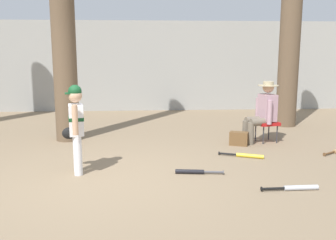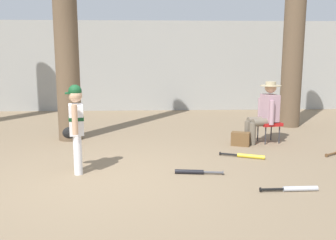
{
  "view_description": "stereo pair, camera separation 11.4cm",
  "coord_description": "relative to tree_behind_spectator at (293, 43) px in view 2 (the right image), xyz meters",
  "views": [
    {
      "loc": [
        0.59,
        -5.06,
        1.76
      ],
      "look_at": [
        0.96,
        0.51,
        0.75
      ],
      "focal_mm": 40.24,
      "sensor_mm": 36.0,
      "label": 1
    },
    {
      "loc": [
        0.71,
        -5.07,
        1.76
      ],
      "look_at": [
        0.96,
        0.51,
        0.75
      ],
      "focal_mm": 40.24,
      "sensor_mm": 36.0,
      "label": 2
    }
  ],
  "objects": [
    {
      "name": "folding_stool",
      "position": [
        -1.01,
        -1.62,
        -1.6
      ],
      "size": [
        0.48,
        0.48,
        0.41
      ],
      "color": "red",
      "rests_on": "ground"
    },
    {
      "name": "tree_behind_spectator",
      "position": [
        0.0,
        0.0,
        0.0
      ],
      "size": [
        0.73,
        0.73,
        4.66
      ],
      "color": "brown",
      "rests_on": "ground"
    },
    {
      "name": "seated_spectator",
      "position": [
        -1.11,
        -1.65,
        -1.33
      ],
      "size": [
        0.68,
        0.54,
        1.2
      ],
      "color": "#6B6051",
      "rests_on": "ground"
    },
    {
      "name": "bat_yellow_trainer",
      "position": [
        -1.71,
        -2.71,
        -1.93
      ],
      "size": [
        0.73,
        0.35,
        0.07
      ],
      "color": "yellow",
      "rests_on": "ground"
    },
    {
      "name": "handbag_beside_stool",
      "position": [
        -1.62,
        -1.87,
        -1.84
      ],
      "size": [
        0.38,
        0.3,
        0.26
      ],
      "primitive_type": "cube",
      "rotation": [
        0.0,
        0.0,
        -0.39
      ],
      "color": "brown",
      "rests_on": "ground"
    },
    {
      "name": "bat_aluminum_silver",
      "position": [
        -1.48,
        -4.27,
        -1.93
      ],
      "size": [
        0.76,
        0.08,
        0.07
      ],
      "color": "#B7BCC6",
      "rests_on": "ground"
    },
    {
      "name": "concrete_back_wall",
      "position": [
        -4.03,
        2.82,
        -0.63
      ],
      "size": [
        18.0,
        0.36,
        2.68
      ],
      "primitive_type": "cube",
      "color": "#9E9E99",
      "rests_on": "ground"
    },
    {
      "name": "young_ballplayer",
      "position": [
        -4.42,
        -3.36,
        -1.22
      ],
      "size": [
        0.4,
        0.57,
        1.31
      ],
      "color": "white",
      "rests_on": "ground"
    },
    {
      "name": "bat_black_composite",
      "position": [
        -2.72,
        -3.52,
        -1.93
      ],
      "size": [
        0.71,
        0.15,
        0.07
      ],
      "color": "black",
      "rests_on": "ground"
    },
    {
      "name": "ground_plane",
      "position": [
        -4.03,
        -3.71,
        -1.97
      ],
      "size": [
        60.0,
        60.0,
        0.0
      ],
      "primitive_type": "plane",
      "color": "#7F6B51"
    }
  ]
}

